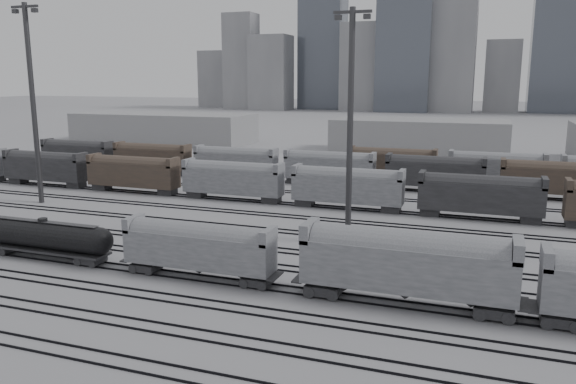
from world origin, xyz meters
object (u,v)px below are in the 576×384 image
(tank_car_b, at_px, (44,236))
(hopper_car_a, at_px, (199,245))
(light_mast_c, at_px, (350,123))
(hopper_car_b, at_px, (406,261))

(tank_car_b, height_order, hopper_car_a, hopper_car_a)
(tank_car_b, distance_m, light_mast_c, 32.36)
(hopper_car_b, relative_size, light_mast_c, 0.67)
(hopper_car_a, relative_size, light_mast_c, 0.57)
(hopper_car_a, height_order, light_mast_c, light_mast_c)
(tank_car_b, relative_size, hopper_car_a, 1.13)
(hopper_car_b, height_order, light_mast_c, light_mast_c)
(hopper_car_a, bearing_deg, light_mast_c, 56.88)
(light_mast_c, bearing_deg, hopper_car_b, -61.19)
(tank_car_b, relative_size, hopper_car_b, 0.96)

